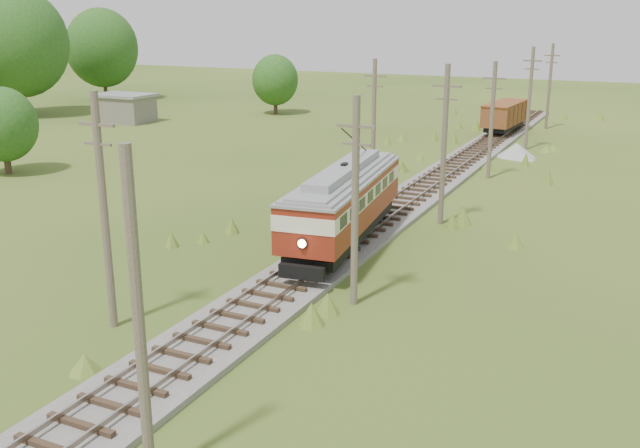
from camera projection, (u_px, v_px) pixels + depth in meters
The scene contains 17 objects.
railbed_main at pixel (404, 202), 44.74m from camera, with size 3.60×96.00×0.57m.
streetcar at pixel (344, 198), 35.79m from camera, with size 4.41×12.69×5.75m.
gondola at pixel (505, 115), 70.30m from camera, with size 3.16×8.21×2.67m.
gravel_pile at pixel (518, 151), 59.60m from camera, with size 3.30×3.49×1.20m.
utility_pole_r_1 at pixel (139, 324), 17.17m from camera, with size 0.30×0.30×8.80m.
utility_pole_r_2 at pixel (355, 201), 28.33m from camera, with size 1.60×0.30×8.60m.
utility_pole_r_3 at pixel (444, 144), 39.57m from camera, with size 1.60×0.30×9.00m.
utility_pole_r_4 at pixel (492, 119), 50.99m from camera, with size 1.60×0.30×8.40m.
utility_pole_r_5 at pixel (530, 98), 62.01m from camera, with size 1.60×0.30×8.90m.
utility_pole_r_6 at pixel (550, 86), 73.37m from camera, with size 1.60×0.30×8.70m.
utility_pole_l_a at pixel (104, 211), 26.17m from camera, with size 1.60×0.30×9.00m.
utility_pole_l_b at pixel (374, 119), 50.59m from camera, with size 1.60×0.30×8.60m.
tree_left_4 at pixel (18, 43), 82.02m from camera, with size 11.34×11.34×14.61m.
tree_left_5 at pixel (102, 48), 97.05m from camera, with size 9.66×9.66×12.44m.
tree_mid_a at pixel (275, 80), 84.64m from camera, with size 5.46×5.46×7.03m.
tree_mid_c at pixel (3, 125), 52.66m from camera, with size 5.04×5.04×6.49m.
shed at pixel (124, 108), 79.04m from camera, with size 6.40×4.40×3.10m.
Camera 1 is at (13.84, -7.36, 11.57)m, focal length 40.00 mm.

